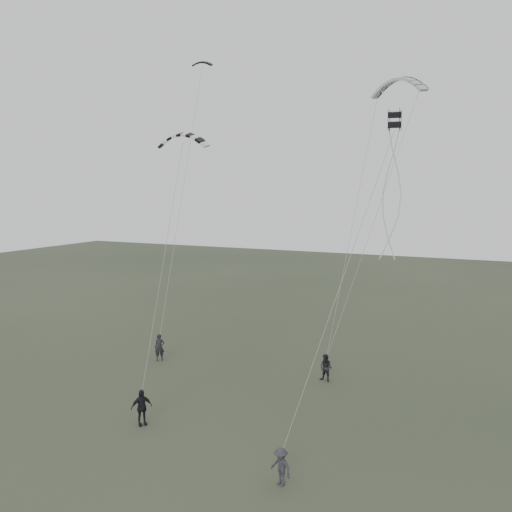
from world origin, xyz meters
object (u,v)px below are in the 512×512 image
at_px(flyer_right, 326,368).
at_px(flyer_center, 141,407).
at_px(kite_pale_large, 398,79).
at_px(kite_box, 395,120).
at_px(flyer_far, 281,467).
at_px(flyer_left, 160,347).
at_px(kite_dark_small, 202,62).
at_px(kite_striped, 183,134).

xyz_separation_m(flyer_right, flyer_center, (-6.52, -9.16, 0.07)).
distance_m(kite_pale_large, kite_box, 9.28).
bearing_deg(kite_pale_large, flyer_far, -74.89).
xyz_separation_m(flyer_left, kite_box, (15.37, -2.84, 13.62)).
bearing_deg(flyer_left, flyer_far, -77.63).
bearing_deg(kite_box, flyer_far, -119.96).
bearing_deg(kite_pale_large, flyer_right, -101.63).
bearing_deg(flyer_left, kite_dark_small, 49.12).
bearing_deg(kite_box, flyer_right, 127.58).
relative_size(flyer_left, kite_box, 2.57).
xyz_separation_m(flyer_left, kite_pale_large, (14.15, 5.63, 17.22)).
relative_size(flyer_right, flyer_far, 1.09).
bearing_deg(kite_striped, kite_box, -18.50).
bearing_deg(kite_pale_large, kite_striped, -127.13).
bearing_deg(flyer_far, kite_striped, 160.45).
height_order(flyer_far, kite_pale_large, kite_pale_large).
bearing_deg(kite_pale_large, flyer_center, -103.95).
xyz_separation_m(flyer_right, kite_box, (4.13, -3.82, 13.70)).
bearing_deg(flyer_right, flyer_far, -70.57).
distance_m(flyer_left, flyer_far, 16.20).
bearing_deg(flyer_right, kite_dark_small, 168.31).
xyz_separation_m(flyer_right, kite_dark_small, (-11.07, 4.84, 19.76)).
xyz_separation_m(flyer_left, flyer_center, (4.71, -8.18, -0.01)).
distance_m(flyer_left, kite_pale_large, 22.99).
relative_size(flyer_center, kite_dark_small, 1.21).
bearing_deg(kite_striped, kite_dark_small, 99.64).
relative_size(kite_dark_small, kite_box, 2.10).
xyz_separation_m(flyer_right, flyer_far, (1.46, -11.05, -0.07)).
xyz_separation_m(flyer_right, kite_pale_large, (2.91, 4.65, 17.30)).
bearing_deg(kite_dark_small, flyer_left, -107.84).
distance_m(flyer_left, kite_box, 20.73).
xyz_separation_m(flyer_right, kite_striped, (-8.19, -2.42, 13.76)).
distance_m(flyer_center, kite_dark_small, 24.59).
height_order(flyer_center, kite_box, kite_box).
height_order(flyer_far, kite_striped, kite_striped).
bearing_deg(kite_box, kite_dark_small, 140.67).
distance_m(kite_dark_small, kite_pale_large, 14.20).
distance_m(flyer_far, kite_pale_large, 23.45).
distance_m(flyer_far, kite_striped, 18.95).
bearing_deg(kite_dark_small, kite_striped, -84.52).
bearing_deg(flyer_left, kite_box, -49.67).
bearing_deg(flyer_center, kite_box, -26.94).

